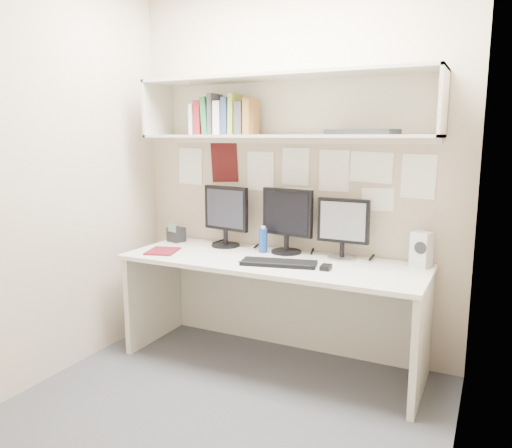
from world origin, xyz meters
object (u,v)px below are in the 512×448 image
at_px(keyboard, 279,263).
at_px(speaker, 422,249).
at_px(maroon_notebook, 163,251).
at_px(monitor_left, 226,213).
at_px(desk, 272,312).
at_px(monitor_center, 287,218).
at_px(monitor_right, 343,226).
at_px(desk_phone, 176,234).

xyz_separation_m(keyboard, speaker, (0.81, 0.34, 0.10)).
xyz_separation_m(speaker, maroon_notebook, (-1.68, -0.38, -0.10)).
relative_size(monitor_left, keyboard, 0.93).
xyz_separation_m(desk, keyboard, (0.10, -0.11, 0.38)).
relative_size(monitor_center, speaker, 2.03).
xyz_separation_m(monitor_right, maroon_notebook, (-1.19, -0.37, -0.22)).
bearing_deg(maroon_notebook, keyboard, -13.51).
distance_m(monitor_center, monitor_right, 0.40).
height_order(monitor_center, speaker, monitor_center).
relative_size(monitor_center, monitor_right, 1.11).
bearing_deg(keyboard, monitor_center, 91.55).
xyz_separation_m(monitor_left, desk_phone, (-0.42, -0.03, -0.19)).
height_order(monitor_left, desk_phone, monitor_left).
bearing_deg(monitor_right, monitor_center, -179.67).
distance_m(desk, desk_phone, 1.00).
bearing_deg(desk, monitor_left, 155.00).
distance_m(desk, speaker, 1.05).
distance_m(keyboard, maroon_notebook, 0.87).
xyz_separation_m(monitor_right, desk_phone, (-1.30, -0.03, -0.17)).
bearing_deg(monitor_left, monitor_center, 9.78).
xyz_separation_m(monitor_right, speaker, (0.50, 0.01, -0.11)).
bearing_deg(maroon_notebook, monitor_right, 1.43).
bearing_deg(maroon_notebook, speaker, -3.09).
distance_m(monitor_left, keyboard, 0.70).
height_order(desk, monitor_right, monitor_right).
height_order(monitor_left, keyboard, monitor_left).
relative_size(monitor_center, desk_phone, 3.10).
height_order(keyboard, speaker, speaker).
distance_m(speaker, desk_phone, 1.80).
bearing_deg(monitor_right, desk, -151.52).
bearing_deg(desk, keyboard, -49.53).
bearing_deg(desk_phone, desk, 5.93).
relative_size(monitor_left, monitor_center, 0.99).
xyz_separation_m(desk, monitor_right, (0.41, 0.22, 0.59)).
distance_m(desk, monitor_center, 0.65).
relative_size(monitor_right, speaker, 1.82).
distance_m(keyboard, speaker, 0.89).
height_order(monitor_left, speaker, monitor_left).
relative_size(monitor_left, monitor_right, 1.10).
bearing_deg(speaker, monitor_right, -162.19).
relative_size(desk, keyboard, 4.23).
bearing_deg(maroon_notebook, desk, -5.02).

